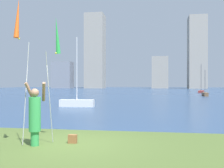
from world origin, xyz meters
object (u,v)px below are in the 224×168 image
at_px(bag, 73,139).
at_px(kite_flag_left, 18,23).
at_px(kite_flag_right, 57,39).
at_px(sailboat_2, 201,91).
at_px(sailboat_4, 77,102).
at_px(person, 35,114).
at_px(sailboat_1, 205,94).

bearing_deg(bag, kite_flag_left, -149.83).
relative_size(kite_flag_right, sailboat_2, 0.72).
distance_m(sailboat_2, sailboat_4, 39.15).
height_order(kite_flag_right, sailboat_2, sailboat_2).
bearing_deg(kite_flag_left, bag, 30.17).
relative_size(person, bag, 7.09).
bearing_deg(sailboat_1, kite_flag_left, -107.42).
relative_size(sailboat_1, sailboat_4, 0.68).
xyz_separation_m(kite_flag_right, sailboat_1, (10.23, 33.98, -3.12)).
relative_size(kite_flag_right, sailboat_4, 0.73).
bearing_deg(sailboat_4, sailboat_2, 67.32).
height_order(kite_flag_left, sailboat_2, sailboat_2).
xyz_separation_m(person, bag, (1.04, 0.53, -0.83)).
relative_size(person, kite_flag_left, 0.44).
relative_size(kite_flag_right, sailboat_1, 1.07).
relative_size(kite_flag_left, bag, 16.15).
relative_size(kite_flag_left, kite_flag_right, 1.09).
height_order(person, kite_flag_right, kite_flag_right).
height_order(person, kite_flag_left, kite_flag_left).
xyz_separation_m(bag, sailboat_4, (-3.82, 13.41, 0.24)).
relative_size(bag, sailboat_2, 0.05).
distance_m(person, sailboat_2, 51.56).
xyz_separation_m(person, sailboat_4, (-2.78, 13.94, -0.59)).
bearing_deg(sailboat_1, sailboat_2, 83.68).
xyz_separation_m(sailboat_1, sailboat_2, (1.69, 15.23, 0.00)).
bearing_deg(person, sailboat_1, 69.09).
bearing_deg(person, sailboat_2, 72.24).
distance_m(person, kite_flag_left, 2.83).
distance_m(person, bag, 1.44).
xyz_separation_m(person, sailboat_2, (12.31, 50.06, -0.65)).
xyz_separation_m(sailboat_2, sailboat_4, (-15.09, -36.12, 0.06)).
xyz_separation_m(kite_flag_left, bag, (1.44, 0.84, -3.62)).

